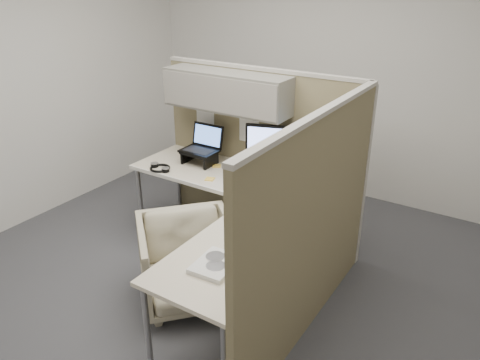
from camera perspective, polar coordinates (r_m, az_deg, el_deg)
The scene contains 20 objects.
ground at distance 4.07m, azimuth -3.16°, elevation -11.91°, with size 4.50×4.50×0.00m, color #3D3D43.
partition_back at distance 4.30m, azimuth 0.61°, elevation 6.62°, with size 2.00×0.36×1.63m.
partition_right at distance 3.20m, azimuth 9.09°, elevation -5.65°, with size 0.07×2.03×1.63m.
desk at distance 3.73m, azimuth -0.71°, elevation -3.02°, with size 2.00×1.98×0.73m.
office_chair at distance 3.68m, azimuth -6.36°, elevation -9.43°, with size 0.71×0.67×0.74m, color beige.
monitor_left at distance 4.05m, azimuth 3.76°, elevation 4.10°, with size 0.43×0.20×0.47m.
monitor_right at distance 3.74m, azimuth 9.39°, elevation 2.07°, with size 0.34×0.33×0.47m.
laptop_station at distance 4.40m, azimuth -4.74°, elevation 3.76°, with size 0.34×0.29×0.35m.
keyboard at distance 3.85m, azimuth 2.16°, elevation -1.25°, with size 0.40×0.13×0.02m, color black.
mouse at distance 3.62m, azimuth 5.89°, elevation -2.97°, with size 0.11×0.07×0.04m, color black.
travel_mug at distance 3.98m, azimuth 5.41°, elevation 0.65°, with size 0.08×0.08×0.16m.
soda_can_green at distance 3.62m, azimuth 8.26°, elevation -2.41°, with size 0.07×0.07×0.12m, color #1E3FA5.
soda_can_silver at distance 3.84m, azimuth 7.48°, elevation -0.70°, with size 0.07×0.07×0.12m, color #268C1E.
sticky_note_d at distance 4.10m, azimuth -0.24°, elevation 0.29°, with size 0.08×0.08×0.01m, color yellow.
sticky_note_b at distance 3.91m, azimuth -1.15°, elevation -0.94°, with size 0.08×0.08×0.01m, color yellow.
sticky_note_a at distance 4.08m, azimuth -3.70°, elevation 0.12°, with size 0.08×0.08×0.01m, color yellow.
sticky_note_c at distance 4.35m, azimuth -2.86°, elevation 1.73°, with size 0.08×0.08×0.01m, color yellow.
headphones at distance 4.34m, azimuth -9.73°, elevation 1.47°, with size 0.23×0.22×0.03m.
paper_stack at distance 2.92m, azimuth -2.96°, elevation -10.22°, with size 0.25×0.31×0.03m.
desk_clock at distance 3.16m, azimuth 3.23°, elevation -6.81°, with size 0.07×0.08×0.08m.
Camera 1 is at (1.95, -2.64, 2.39)m, focal length 35.00 mm.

